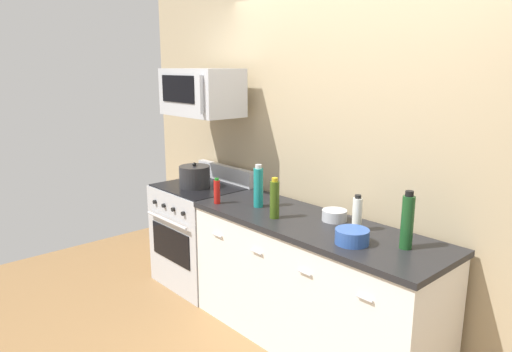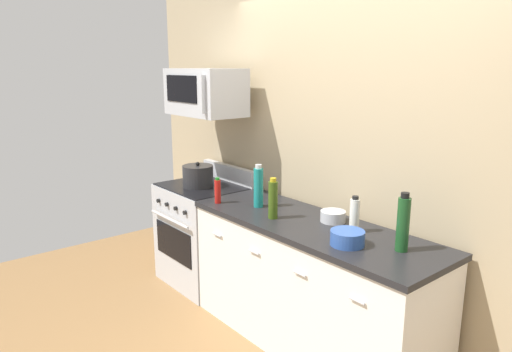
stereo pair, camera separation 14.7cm
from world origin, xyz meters
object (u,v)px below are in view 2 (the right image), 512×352
at_px(bottle_wine_green, 403,223).
at_px(bowl_steel_prep, 333,216).
at_px(bottle_hot_sauce_red, 218,191).
at_px(bowl_blue_mixing, 347,237).
at_px(stockpot, 198,176).
at_px(microwave, 205,92).
at_px(bottle_vinegar_white, 354,215).
at_px(bottle_sparkling_teal, 258,187).
at_px(range_oven, 205,233).
at_px(bottle_olive_oil, 273,199).

height_order(bottle_wine_green, bowl_steel_prep, bottle_wine_green).
relative_size(bottle_hot_sauce_red, bowl_blue_mixing, 0.99).
xyz_separation_m(bowl_blue_mixing, stockpot, (-1.76, 0.07, 0.05)).
height_order(bottle_wine_green, bowl_blue_mixing, bottle_wine_green).
height_order(microwave, bottle_vinegar_white, microwave).
distance_m(bottle_sparkling_teal, bottle_hot_sauce_red, 0.34).
bearing_deg(range_oven, bowl_blue_mixing, -4.02).
distance_m(microwave, bowl_steel_prep, 1.62).
xyz_separation_m(bottle_vinegar_white, bowl_steel_prep, (-0.23, 0.05, -0.07)).
relative_size(bottle_olive_oil, stockpot, 1.08).
bearing_deg(bowl_blue_mixing, microwave, 174.53).
xyz_separation_m(bowl_steel_prep, stockpot, (-1.41, -0.19, 0.06)).
distance_m(microwave, stockpot, 0.74).
bearing_deg(microwave, bottle_sparkling_teal, -5.34).
distance_m(microwave, bottle_hot_sauce_red, 0.94).
xyz_separation_m(bottle_vinegar_white, bottle_hot_sauce_red, (-1.11, -0.30, -0.02)).
xyz_separation_m(bottle_wine_green, bowl_blue_mixing, (-0.26, -0.17, -0.12)).
height_order(range_oven, bowl_steel_prep, range_oven).
distance_m(bottle_hot_sauce_red, bowl_blue_mixing, 1.23).
relative_size(bottle_hot_sauce_red, stockpot, 0.75).
height_order(microwave, bottle_hot_sauce_red, microwave).
distance_m(bottle_olive_oil, bottle_wine_green, 0.94).
bearing_deg(stockpot, bottle_olive_oil, -4.01).
height_order(bottle_sparkling_teal, bottle_vinegar_white, bottle_sparkling_teal).
height_order(range_oven, bottle_sparkling_teal, bottle_sparkling_teal).
distance_m(bottle_sparkling_teal, bowl_blue_mixing, 0.96).
distance_m(bottle_vinegar_white, bottle_hot_sauce_red, 1.15).
xyz_separation_m(bottle_sparkling_teal, bottle_hot_sauce_red, (-0.28, -0.18, -0.06)).
height_order(bottle_sparkling_teal, bottle_olive_oil, bottle_sparkling_teal).
bearing_deg(microwave, range_oven, -90.29).
bearing_deg(range_oven, stockpot, -90.00).
bearing_deg(stockpot, microwave, 89.87).
height_order(microwave, bowl_blue_mixing, microwave).
relative_size(bottle_vinegar_white, stockpot, 0.89).
distance_m(bottle_sparkling_teal, bottle_olive_oil, 0.30).
relative_size(bottle_wine_green, stockpot, 1.29).
relative_size(microwave, bottle_vinegar_white, 3.08).
xyz_separation_m(bowl_blue_mixing, bowl_steel_prep, (-0.35, 0.26, -0.01)).
bearing_deg(stockpot, bowl_steel_prep, 7.79).
bearing_deg(range_oven, bottle_olive_oil, -6.78).
relative_size(range_oven, bottle_sparkling_teal, 3.24).
height_order(bottle_olive_oil, bottle_hot_sauce_red, bottle_olive_oil).
bearing_deg(bottle_vinegar_white, bottle_wine_green, -5.57).
bearing_deg(bowl_blue_mixing, range_oven, 175.98).
distance_m(bottle_wine_green, stockpot, 2.02).
height_order(bottle_olive_oil, stockpot, bottle_olive_oil).
relative_size(bowl_blue_mixing, stockpot, 0.76).
distance_m(bottle_wine_green, bowl_blue_mixing, 0.33).
bearing_deg(bowl_blue_mixing, bottle_wine_green, 33.96).
bearing_deg(stockpot, bottle_sparkling_teal, 1.54).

